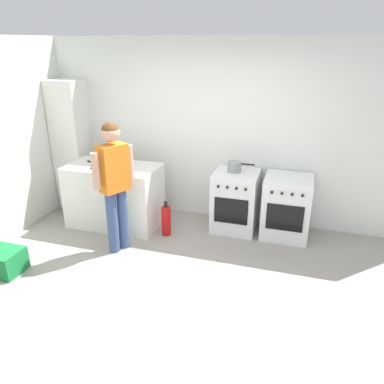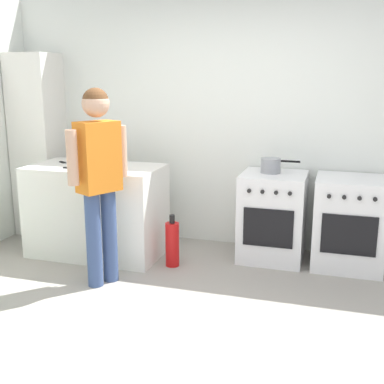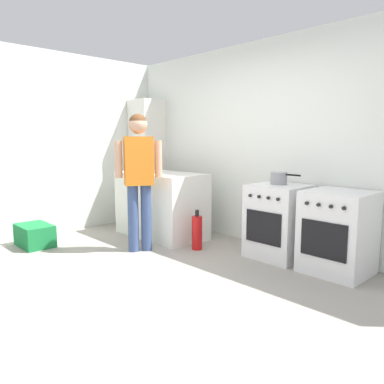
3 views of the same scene
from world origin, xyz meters
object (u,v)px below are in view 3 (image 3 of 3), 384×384
object	(u,v)px
recycling_crate_lower	(35,235)
larder_cabinet	(148,161)
oven_right	(338,232)
pot	(279,178)
person	(139,170)
knife_chef	(148,171)
oven_left	(279,221)
knife_bread	(148,173)
fire_extinguisher	(197,232)

from	to	relation	value
recycling_crate_lower	larder_cabinet	world-z (taller)	larder_cabinet
oven_right	pot	xyz separation A→B (m)	(-0.75, 0.03, 0.50)
person	larder_cabinet	distance (m)	1.75
knife_chef	larder_cabinet	xyz separation A→B (m)	(-0.62, 0.46, 0.10)
oven_left	pot	world-z (taller)	pot
person	recycling_crate_lower	bearing A→B (deg)	-141.51
oven_left	person	xyz separation A→B (m)	(-1.32, -1.02, 0.57)
larder_cabinet	pot	bearing A→B (deg)	-1.53
knife_bread	person	xyz separation A→B (m)	(0.46, -0.48, 0.10)
knife_bread	larder_cabinet	xyz separation A→B (m)	(-0.87, 0.64, 0.10)
oven_left	knife_bread	xyz separation A→B (m)	(-1.78, -0.54, 0.48)
oven_left	knife_bread	world-z (taller)	knife_bread
oven_left	pot	xyz separation A→B (m)	(-0.04, 0.03, 0.50)
pot	larder_cabinet	bearing A→B (deg)	178.47
oven_right	fire_extinguisher	bearing A→B (deg)	-163.13
oven_right	knife_chef	distance (m)	2.80
person	larder_cabinet	size ratio (longest dim) A/B	0.83
knife_bread	fire_extinguisher	bearing A→B (deg)	3.84
knife_bread	person	size ratio (longest dim) A/B	0.21
oven_right	knife_chef	bearing A→B (deg)	-172.51
larder_cabinet	oven_right	bearing A→B (deg)	-1.74
oven_left	knife_chef	bearing A→B (deg)	-169.95
oven_right	fire_extinguisher	size ratio (longest dim) A/B	1.70
larder_cabinet	fire_extinguisher	bearing A→B (deg)	-18.05
knife_bread	larder_cabinet	size ratio (longest dim) A/B	0.17
pot	knife_bread	xyz separation A→B (m)	(-1.74, -0.57, -0.02)
oven_right	pot	distance (m)	0.90
oven_right	pot	bearing A→B (deg)	177.53
person	fire_extinguisher	distance (m)	1.05
oven_left	recycling_crate_lower	distance (m)	3.08
pot	fire_extinguisher	world-z (taller)	pot
knife_bread	larder_cabinet	distance (m)	1.09
oven_left	larder_cabinet	bearing A→B (deg)	177.80
knife_bread	recycling_crate_lower	xyz separation A→B (m)	(-0.64, -1.36, -0.76)
person	pot	bearing A→B (deg)	39.57
knife_chef	person	xyz separation A→B (m)	(0.71, -0.66, 0.10)
oven_left	knife_chef	distance (m)	2.11
pot	larder_cabinet	world-z (taller)	larder_cabinet
pot	recycling_crate_lower	size ratio (longest dim) A/B	0.71
oven_right	recycling_crate_lower	distance (m)	3.66
pot	knife_bread	distance (m)	1.83
oven_right	person	distance (m)	2.34
recycling_crate_lower	larder_cabinet	distance (m)	2.19
oven_right	knife_bread	world-z (taller)	knife_bread
larder_cabinet	recycling_crate_lower	bearing A→B (deg)	-83.21
oven_left	person	bearing A→B (deg)	-142.13
knife_chef	oven_left	bearing A→B (deg)	10.05
oven_right	pot	size ratio (longest dim) A/B	2.29
knife_bread	recycling_crate_lower	bearing A→B (deg)	-115.14
recycling_crate_lower	person	bearing A→B (deg)	38.49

